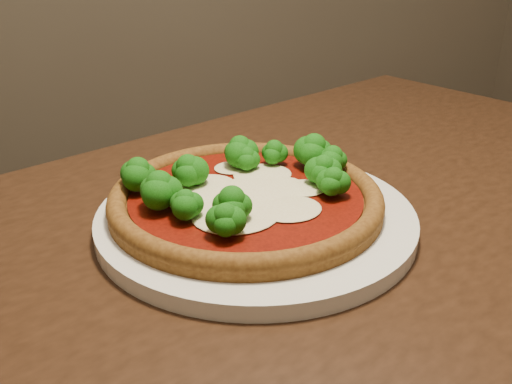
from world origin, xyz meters
name	(u,v)px	position (x,y,z in m)	size (l,w,h in m)	color
dining_table	(295,297)	(-0.25, -0.17, 0.65)	(1.46, 1.15, 0.75)	black
plate	(256,217)	(-0.29, -0.16, 0.76)	(0.35, 0.35, 0.02)	silver
pizza	(246,192)	(-0.30, -0.14, 0.78)	(0.30, 0.30, 0.06)	brown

